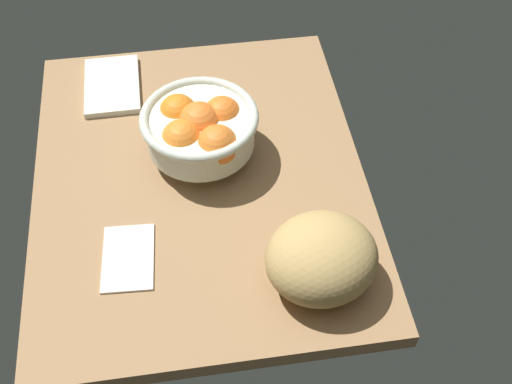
{
  "coord_description": "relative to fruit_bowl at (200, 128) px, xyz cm",
  "views": [
    {
      "loc": [
        -73.88,
        1.15,
        83.17
      ],
      "look_at": [
        -9.36,
        -8.36,
        5.0
      ],
      "focal_mm": 45.83,
      "sensor_mm": 36.0,
      "label": 1
    }
  ],
  "objects": [
    {
      "name": "napkin_spare",
      "position": [
        20.08,
        15.39,
        -5.95
      ],
      "size": [
        15.98,
        10.34,
        1.23
      ],
      "primitive_type": "cube",
      "rotation": [
        0.0,
        0.0,
        0.01
      ],
      "color": "silver",
      "rests_on": "ground"
    },
    {
      "name": "fruit_bowl",
      "position": [
        0.0,
        0.0,
        0.0
      ],
      "size": [
        19.78,
        19.78,
        11.06
      ],
      "color": "silver",
      "rests_on": "ground"
    },
    {
      "name": "ground_plane",
      "position": [
        -4.35,
        0.96,
        -8.07
      ],
      "size": [
        69.52,
        55.54,
        3.0
      ],
      "primitive_type": "cube",
      "color": "#98714A"
    },
    {
      "name": "napkin_folded",
      "position": [
        -19.84,
        13.26,
        -6.16
      ],
      "size": [
        12.55,
        8.51,
        0.82
      ],
      "primitive_type": "cube",
      "rotation": [
        0.0,
        0.0,
        -0.06
      ],
      "color": "silver",
      "rests_on": "ground"
    },
    {
      "name": "bread_loaf",
      "position": [
        -27.76,
        -14.79,
        -0.93
      ],
      "size": [
        17.81,
        18.92,
        11.27
      ],
      "primitive_type": "ellipsoid",
      "rotation": [
        0.0,
        0.0,
        1.76
      ],
      "color": "tan",
      "rests_on": "ground"
    }
  ]
}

